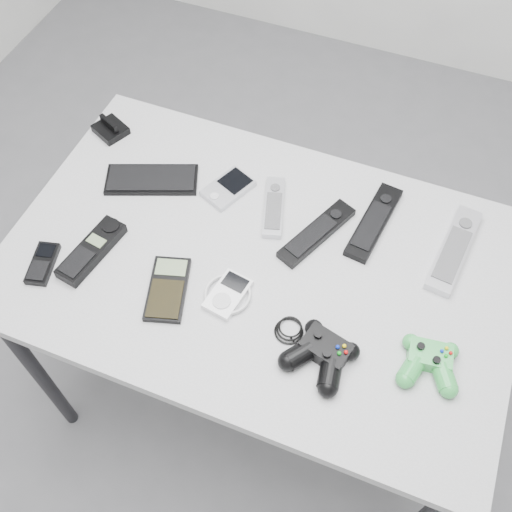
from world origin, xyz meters
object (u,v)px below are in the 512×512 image
at_px(remote_black_b, 374,221).
at_px(pda, 228,188).
at_px(pda_keyboard, 152,179).
at_px(remote_silver_a, 274,207).
at_px(controller_black, 322,353).
at_px(mobile_phone, 43,263).
at_px(desk, 260,276).
at_px(mp3_player, 228,294).
at_px(remote_black_a, 317,232).
at_px(calculator, 168,289).
at_px(controller_green, 429,361).
at_px(remote_silver_b, 454,249).
at_px(cordless_handset, 92,250).

bearing_deg(remote_black_b, pda, -168.05).
height_order(pda_keyboard, remote_silver_a, remote_silver_a).
bearing_deg(controller_black, pda, 150.26).
height_order(pda_keyboard, mobile_phone, mobile_phone).
bearing_deg(remote_black_b, desk, -130.37).
xyz_separation_m(remote_silver_a, mp3_player, (-0.01, -0.26, 0.00)).
distance_m(remote_black_a, controller_black, 0.30).
distance_m(calculator, controller_green, 0.56).
height_order(mobile_phone, mp3_player, mp3_player).
xyz_separation_m(remote_silver_a, controller_green, (0.43, -0.26, 0.01)).
bearing_deg(remote_black_b, remote_silver_a, -162.19).
distance_m(remote_silver_b, mp3_player, 0.52).
bearing_deg(pda, desk, -24.65).
relative_size(pda_keyboard, mp3_player, 2.06).
bearing_deg(remote_black_b, remote_black_a, -138.03).
bearing_deg(controller_green, desk, 157.04).
height_order(calculator, controller_black, controller_black).
distance_m(pda_keyboard, controller_black, 0.61).
bearing_deg(cordless_handset, controller_green, 10.43).
distance_m(pda, remote_black_b, 0.36).
distance_m(pda_keyboard, controller_green, 0.77).
height_order(remote_black_b, mp3_player, remote_black_b).
xyz_separation_m(pda_keyboard, remote_black_b, (0.54, 0.07, 0.00)).
distance_m(pda_keyboard, cordless_handset, 0.24).
height_order(desk, controller_green, controller_green).
distance_m(remote_silver_b, mobile_phone, 0.92).
bearing_deg(desk, remote_black_b, 42.55).
bearing_deg(remote_silver_a, remote_black_a, -33.53).
bearing_deg(remote_black_a, remote_silver_a, -173.22).
height_order(pda_keyboard, remote_black_b, remote_black_b).
relative_size(desk, mp3_player, 10.47).
bearing_deg(remote_silver_b, calculator, -142.73).
xyz_separation_m(pda_keyboard, mobile_phone, (-0.11, -0.31, 0.00)).
height_order(desk, pda, pda).
xyz_separation_m(remote_silver_b, cordless_handset, (-0.75, -0.30, 0.00)).
bearing_deg(calculator, remote_silver_b, 13.81).
relative_size(pda, controller_black, 0.52).
bearing_deg(remote_silver_b, mp3_player, -138.94).
distance_m(cordless_handset, mp3_player, 0.33).
bearing_deg(controller_black, calculator, -170.09).
distance_m(remote_black_a, remote_black_b, 0.14).
bearing_deg(remote_black_b, mobile_phone, -142.55).
height_order(mobile_phone, controller_green, controller_green).
distance_m(remote_silver_b, calculator, 0.64).
distance_m(remote_black_b, cordless_handset, 0.65).
distance_m(remote_silver_a, remote_black_a, 0.12).
height_order(desk, mp3_player, mp3_player).
relative_size(pda, remote_silver_a, 0.68).
distance_m(pda, mobile_phone, 0.46).
bearing_deg(mobile_phone, cordless_handset, 23.97).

